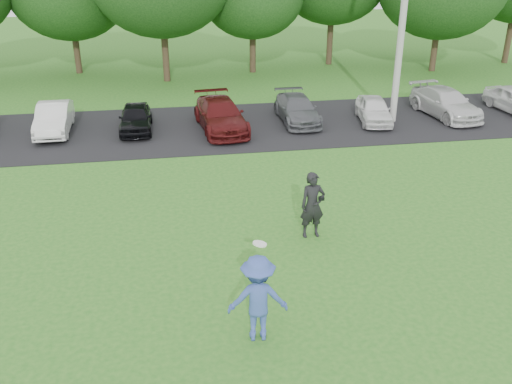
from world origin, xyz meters
The scene contains 5 objects.
ground centered at (0.00, 0.00, 0.00)m, with size 100.00×100.00×0.00m, color #276A1E.
parking_lot centered at (0.00, 13.00, 0.01)m, with size 32.00×6.50×0.03m, color black.
frisbee_player centered at (-0.65, -0.69, 0.93)m, with size 1.26×0.79×2.24m.
camera_bystander centered at (1.48, 3.26, 0.92)m, with size 0.70×0.49×1.83m.
parked_cars centered at (-0.46, 12.99, 0.60)m, with size 28.80×5.08×1.24m.
Camera 1 is at (-2.19, -9.89, 7.53)m, focal length 40.00 mm.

